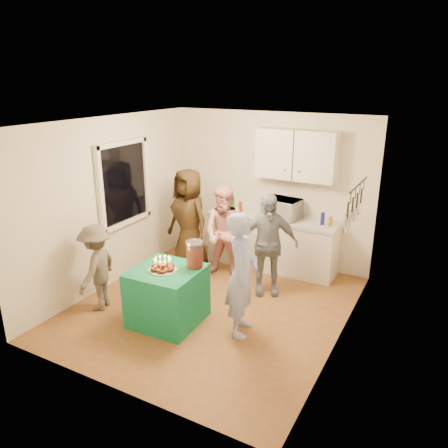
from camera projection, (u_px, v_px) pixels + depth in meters
The scene contains 19 objects.
floor at pixel (212, 306), 6.28m from camera, with size 4.00×4.00×0.00m, color brown.
ceiling at pixel (211, 122), 5.44m from camera, with size 4.00×4.00×0.00m, color white.
back_wall at pixel (269, 189), 7.53m from camera, with size 3.60×3.60×0.00m, color silver.
left_wall at pixel (110, 203), 6.67m from camera, with size 4.00×4.00×0.00m, color silver.
right_wall at pixel (346, 244), 5.05m from camera, with size 4.00×4.00×0.00m, color silver.
window_night at pixel (123, 183), 6.83m from camera, with size 0.04×1.00×1.20m, color black.
counter at pixel (272, 243), 7.47m from camera, with size 2.20×0.58×0.86m, color white.
countertop at pixel (273, 218), 7.32m from camera, with size 2.24×0.62×0.05m, color beige.
upper_cabinet at pixel (296, 155), 6.97m from camera, with size 1.30×0.30×0.80m, color white.
pot_rack at pixel (355, 204), 5.57m from camera, with size 0.12×1.00×0.60m, color black.
microwave at pixel (282, 208), 7.19m from camera, with size 0.60×0.40×0.33m, color white.
party_table at pixel (167, 296), 5.79m from camera, with size 0.85×0.85×0.76m, color #12784C.
donut_cake at pixel (163, 264), 5.62m from camera, with size 0.38×0.38×0.18m, color #381C0C, non-canonical shape.
punch_jar at pixel (195, 255), 5.70m from camera, with size 0.22×0.22×0.34m, color red.
man_birthday at pixel (242, 275), 5.42m from camera, with size 0.59×0.39×1.61m, color #9FB0E8.
woman_back_left at pixel (189, 220), 7.31m from camera, with size 0.85×0.55×1.73m, color #4F3416.
woman_back_center at pixel (226, 233), 6.94m from camera, with size 0.75×0.58×1.54m, color #E07585.
woman_back_right at pixel (267, 244), 6.46m from camera, with size 0.92×0.38×1.57m, color #0F1932.
child_near_left at pixel (97, 268), 6.06m from camera, with size 0.80×0.46×1.24m, color #514841.
Camera 1 is at (2.80, -4.81, 3.15)m, focal length 35.00 mm.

